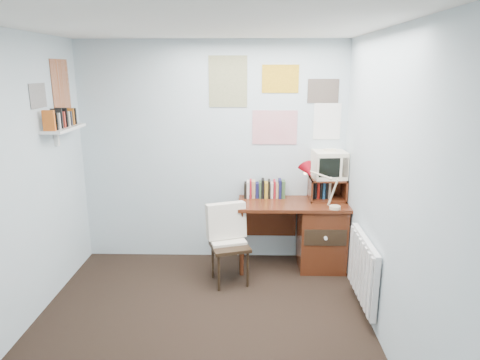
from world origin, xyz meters
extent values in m
plane|color=black|center=(0.00, 0.00, 0.00)|extent=(3.50, 3.50, 0.00)
cube|color=silver|center=(0.00, 1.75, 1.25)|extent=(3.00, 0.02, 2.50)
cube|color=silver|center=(1.50, 0.00, 1.25)|extent=(0.02, 3.50, 2.50)
cube|color=white|center=(0.00, 0.00, 2.50)|extent=(3.00, 3.50, 0.02)
cube|color=#532413|center=(0.90, 1.48, 0.74)|extent=(1.20, 0.55, 0.03)
cube|color=#532413|center=(1.23, 1.48, 0.36)|extent=(0.50, 0.50, 0.72)
cylinder|color=#532413|center=(0.34, 1.24, 0.36)|extent=(0.04, 0.04, 0.72)
cylinder|color=#532413|center=(0.34, 1.71, 0.36)|extent=(0.04, 0.04, 0.72)
cube|color=#532413|center=(0.65, 1.73, 0.42)|extent=(0.64, 0.02, 0.30)
cube|color=black|center=(0.22, 1.07, 0.40)|extent=(0.51, 0.50, 0.80)
cube|color=#AC0B1A|center=(1.32, 1.26, 0.97)|extent=(0.31, 0.28, 0.42)
cube|color=#532413|center=(1.29, 1.59, 0.89)|extent=(0.40, 0.30, 0.25)
cube|color=#EEE5C7|center=(1.30, 1.61, 1.17)|extent=(0.37, 0.35, 0.33)
cube|color=#532413|center=(0.66, 1.66, 0.87)|extent=(0.60, 0.14, 0.22)
cube|color=white|center=(1.46, 0.55, 0.42)|extent=(0.09, 0.80, 0.60)
cube|color=white|center=(-1.40, 1.10, 1.62)|extent=(0.20, 0.62, 0.24)
cube|color=white|center=(0.70, 1.74, 1.85)|extent=(1.20, 0.01, 0.90)
cube|color=white|center=(-1.49, 1.10, 2.00)|extent=(0.01, 0.70, 0.60)
camera|label=1|loc=(0.42, -3.03, 2.18)|focal=32.00mm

